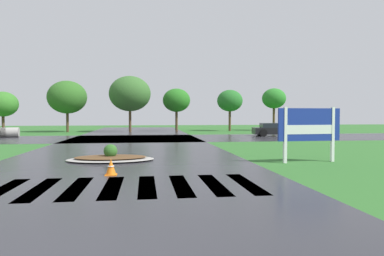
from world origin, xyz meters
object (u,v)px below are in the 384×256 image
at_px(estate_billboard, 309,127).
at_px(drainage_pipe_stack, 2,132).
at_px(car_white_sedan, 277,130).
at_px(median_island, 111,158).
at_px(traffic_cone, 111,167).

distance_m(estate_billboard, drainage_pipe_stack, 25.61).
xyz_separation_m(car_white_sedan, drainage_pipe_stack, (-23.42, 1.15, -0.15)).
relative_size(estate_billboard, car_white_sedan, 0.59).
height_order(estate_billboard, median_island, estate_billboard).
bearing_deg(car_white_sedan, median_island, -123.86).
bearing_deg(median_island, drainage_pipe_stack, 122.31).
bearing_deg(estate_billboard, median_island, -16.28).
height_order(median_island, car_white_sedan, car_white_sedan).
relative_size(median_island, car_white_sedan, 0.79).
bearing_deg(estate_billboard, traffic_cone, 9.83).
bearing_deg(median_island, traffic_cone, -84.39).
distance_m(car_white_sedan, drainage_pipe_stack, 23.45).
relative_size(car_white_sedan, drainage_pipe_stack, 1.72).
relative_size(estate_billboard, traffic_cone, 5.15).
relative_size(estate_billboard, drainage_pipe_stack, 1.02).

